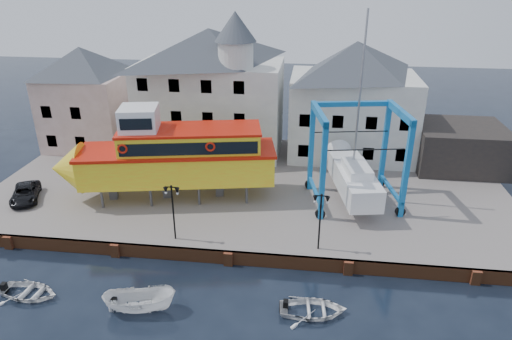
# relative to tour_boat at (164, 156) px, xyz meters

# --- Properties ---
(ground) EXTENTS (140.00, 140.00, 0.00)m
(ground) POSITION_rel_tour_boat_xyz_m (6.44, -7.30, -4.66)
(ground) COLOR black
(ground) RESTS_ON ground
(hardstanding) EXTENTS (44.00, 22.00, 1.00)m
(hardstanding) POSITION_rel_tour_boat_xyz_m (6.44, 3.70, -4.16)
(hardstanding) COLOR slate
(hardstanding) RESTS_ON ground
(quay_wall) EXTENTS (44.00, 0.47, 1.00)m
(quay_wall) POSITION_rel_tour_boat_xyz_m (6.44, -7.20, -4.16)
(quay_wall) COLOR brown
(quay_wall) RESTS_ON ground
(building_pink) EXTENTS (8.00, 7.00, 10.30)m
(building_pink) POSITION_rel_tour_boat_xyz_m (-11.56, 10.70, 1.49)
(building_pink) COLOR tan
(building_pink) RESTS_ON hardstanding
(building_white_main) EXTENTS (14.00, 8.30, 14.00)m
(building_white_main) POSITION_rel_tour_boat_xyz_m (1.57, 11.09, 2.68)
(building_white_main) COLOR silver
(building_white_main) RESTS_ON hardstanding
(building_white_right) EXTENTS (12.00, 8.00, 11.20)m
(building_white_right) POSITION_rel_tour_boat_xyz_m (15.44, 11.69, 1.94)
(building_white_right) COLOR silver
(building_white_right) RESTS_ON hardstanding
(shed_dark) EXTENTS (8.00, 7.00, 4.00)m
(shed_dark) POSITION_rel_tour_boat_xyz_m (25.44, 9.70, -1.66)
(shed_dark) COLOR black
(shed_dark) RESTS_ON hardstanding
(lamp_post_left) EXTENTS (1.12, 0.32, 4.20)m
(lamp_post_left) POSITION_rel_tour_boat_xyz_m (2.44, -6.10, -0.49)
(lamp_post_left) COLOR black
(lamp_post_left) RESTS_ON hardstanding
(lamp_post_right) EXTENTS (1.12, 0.32, 4.20)m
(lamp_post_right) POSITION_rel_tour_boat_xyz_m (12.44, -6.10, -0.49)
(lamp_post_right) COLOR black
(lamp_post_right) RESTS_ON hardstanding
(tour_boat) EXTENTS (18.29, 7.54, 7.76)m
(tour_boat) POSITION_rel_tour_boat_xyz_m (0.00, 0.00, 0.00)
(tour_boat) COLOR #59595E
(tour_boat) RESTS_ON hardstanding
(travel_lift) EXTENTS (7.82, 10.16, 14.91)m
(travel_lift) POSITION_rel_tour_boat_xyz_m (14.99, 1.98, -1.18)
(travel_lift) COLOR #0D5DA3
(travel_lift) RESTS_ON hardstanding
(van) EXTENTS (3.47, 4.65, 1.17)m
(van) POSITION_rel_tour_boat_xyz_m (-11.40, -1.96, -3.07)
(van) COLOR black
(van) RESTS_ON hardstanding
(motorboat_a) EXTENTS (4.46, 2.28, 1.64)m
(motorboat_a) POSITION_rel_tour_boat_xyz_m (2.12, -12.45, -4.66)
(motorboat_a) COLOR white
(motorboat_a) RESTS_ON ground
(motorboat_b) EXTENTS (4.17, 3.16, 0.82)m
(motorboat_b) POSITION_rel_tour_boat_xyz_m (12.20, -11.37, -4.66)
(motorboat_b) COLOR white
(motorboat_b) RESTS_ON ground
(motorboat_d) EXTENTS (3.90, 2.93, 0.76)m
(motorboat_d) POSITION_rel_tour_boat_xyz_m (-5.20, -11.98, -4.66)
(motorboat_d) COLOR white
(motorboat_d) RESTS_ON ground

